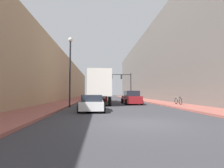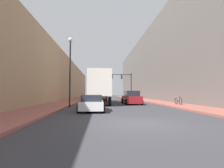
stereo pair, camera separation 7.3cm
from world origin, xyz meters
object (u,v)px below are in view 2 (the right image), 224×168
at_px(sedan_car, 92,103).
at_px(parked_bicycle, 178,101).
at_px(traffic_signal_gantry, 124,81).
at_px(semi_truck, 100,87).
at_px(street_lamp, 70,63).
at_px(suv_car, 131,98).

xyz_separation_m(sedan_car, parked_bicycle, (9.46, 5.06, -0.09)).
distance_m(sedan_car, traffic_signal_gantry, 24.55).
bearing_deg(semi_truck, sedan_car, -93.16).
height_order(semi_truck, parked_bicycle, semi_truck).
xyz_separation_m(sedan_car, street_lamp, (-2.40, 3.61, 3.89)).
bearing_deg(suv_car, street_lamp, -148.00).
distance_m(traffic_signal_gantry, street_lamp, 21.63).
relative_size(traffic_signal_gantry, parked_bicycle, 3.49).
relative_size(sedan_car, street_lamp, 0.61).
bearing_deg(street_lamp, semi_truck, 66.31).
xyz_separation_m(traffic_signal_gantry, parked_bicycle, (3.60, -18.54, -3.46)).
bearing_deg(traffic_signal_gantry, parked_bicycle, -79.02).
height_order(semi_truck, street_lamp, street_lamp).
bearing_deg(parked_bicycle, semi_truck, 149.02).
bearing_deg(traffic_signal_gantry, semi_truck, -111.83).
distance_m(sedan_car, street_lamp, 5.83).
height_order(sedan_car, traffic_signal_gantry, traffic_signal_gantry).
bearing_deg(semi_truck, street_lamp, -113.69).
distance_m(street_lamp, parked_bicycle, 12.59).
bearing_deg(parked_bicycle, sedan_car, -151.87).
relative_size(suv_car, parked_bicycle, 2.71).
xyz_separation_m(suv_car, traffic_signal_gantry, (1.24, 15.60, 3.19)).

